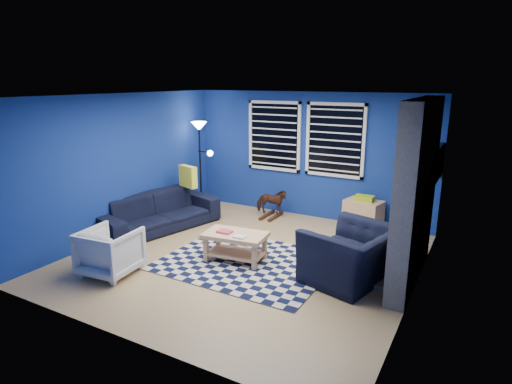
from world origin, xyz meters
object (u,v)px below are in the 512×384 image
rocking_horse (271,202)px  armchair_big (351,255)px  tv (437,164)px  sofa (158,212)px  floor_lamp (200,138)px  cabinet (363,214)px  armchair_bent (110,251)px  coffee_table (235,241)px

rocking_horse → armchair_big: bearing=-152.0°
tv → sofa: size_ratio=0.43×
floor_lamp → cabinet: bearing=7.7°
rocking_horse → tv: bearing=-110.9°
armchair_big → cabinet: 2.27m
armchair_big → armchair_bent: (-3.09, -1.43, -0.05)m
tv → rocking_horse: tv is taller
coffee_table → floor_lamp: bearing=136.2°
armchair_big → coffee_table: bearing=-69.1°
coffee_table → tv: bearing=40.5°
tv → floor_lamp: 4.58m
tv → cabinet: (-1.21, 0.25, -1.12)m
cabinet → floor_lamp: floor_lamp is taller
armchair_big → rocking_horse: 3.01m
tv → coffee_table: 3.50m
armchair_bent → floor_lamp: (-0.71, 3.20, 1.20)m
armchair_bent → floor_lamp: size_ratio=0.40×
coffee_table → floor_lamp: 3.08m
sofa → coffee_table: 2.08m
sofa → coffee_table: size_ratio=2.29×
armchair_big → rocking_horse: (-2.25, 2.01, -0.06)m
tv → floor_lamp: (-4.57, -0.21, 0.14)m
sofa → floor_lamp: bearing=15.6°
tv → coffee_table: bearing=-139.5°
tv → sofa: bearing=-160.3°
sofa → armchair_big: 3.78m
armchair_big → armchair_bent: size_ratio=1.60×
sofa → coffee_table: (2.01, -0.53, -0.01)m
tv → armchair_bent: bearing=-138.6°
tv → floor_lamp: floor_lamp is taller
coffee_table → floor_lamp: (-2.04, 1.95, 1.21)m
floor_lamp → sofa: bearing=-88.8°
tv → floor_lamp: bearing=-177.4°
armchair_bent → coffee_table: 1.82m
rocking_horse → armchair_bent: bearing=146.0°
sofa → rocking_horse: (1.52, 1.66, -0.01)m
tv → coffee_table: (-2.53, -2.16, -1.07)m
armchair_bent → coffee_table: armchair_bent is taller
tv → floor_lamp: size_ratio=0.53×
sofa → armchair_bent: size_ratio=3.09×
armchair_bent → cabinet: bearing=-131.9°
armchair_bent → rocking_horse: bearing=-109.6°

